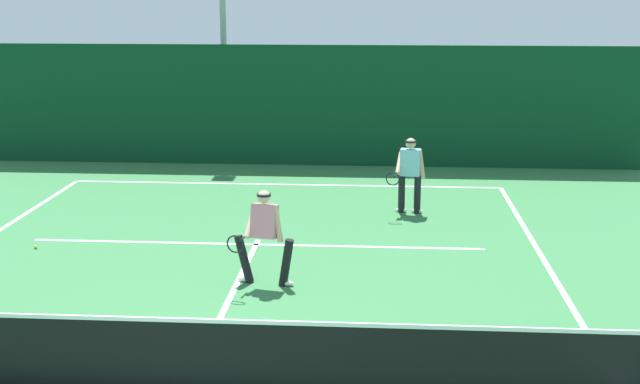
{
  "coord_description": "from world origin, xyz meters",
  "views": [
    {
      "loc": [
        2.3,
        -9.15,
        4.76
      ],
      "look_at": [
        1.21,
        6.32,
        1.0
      ],
      "focal_mm": 47.42,
      "sensor_mm": 36.0,
      "label": 1
    }
  ],
  "objects_px": {
    "player_far": "(410,172)",
    "tennis_ball": "(410,335)",
    "tennis_ball_extra": "(36,247)",
    "player_near": "(264,233)"
  },
  "relations": [
    {
      "from": "player_near",
      "to": "tennis_ball_extra",
      "type": "distance_m",
      "value": 4.9
    },
    {
      "from": "player_near",
      "to": "tennis_ball",
      "type": "relative_size",
      "value": 24.1
    },
    {
      "from": "tennis_ball_extra",
      "to": "player_far",
      "type": "bearing_deg",
      "value": 23.82
    },
    {
      "from": "tennis_ball",
      "to": "tennis_ball_extra",
      "type": "distance_m",
      "value": 7.78
    },
    {
      "from": "player_far",
      "to": "player_near",
      "type": "bearing_deg",
      "value": 71.36
    },
    {
      "from": "tennis_ball",
      "to": "tennis_ball_extra",
      "type": "xyz_separation_m",
      "value": [
        -6.86,
        3.65,
        0.0
      ]
    },
    {
      "from": "player_far",
      "to": "tennis_ball",
      "type": "bearing_deg",
      "value": 97.67
    },
    {
      "from": "player_near",
      "to": "tennis_ball_extra",
      "type": "bearing_deg",
      "value": -7.93
    },
    {
      "from": "player_far",
      "to": "tennis_ball_extra",
      "type": "bearing_deg",
      "value": 33.17
    },
    {
      "from": "tennis_ball",
      "to": "tennis_ball_extra",
      "type": "relative_size",
      "value": 1.0
    }
  ]
}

